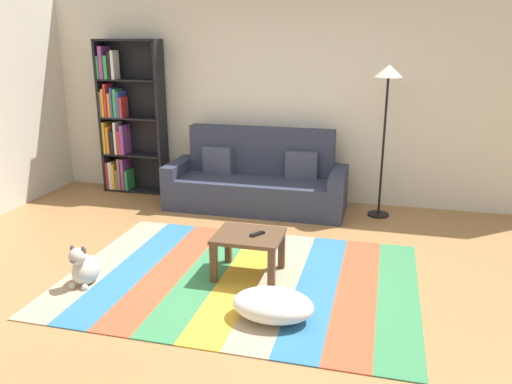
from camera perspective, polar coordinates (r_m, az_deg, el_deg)
The scene contains 10 objects.
ground_plane at distance 4.75m, azimuth -1.82°, elevation -9.53°, with size 14.00×14.00×0.00m, color #9E7042.
back_wall at distance 6.78m, azimuth 4.15°, elevation 10.41°, with size 6.80×0.10×2.70m, color silver.
rug at distance 4.73m, azimuth -1.72°, elevation -9.58°, with size 3.13×2.28×0.01m.
couch at distance 6.54m, azimuth 0.10°, elevation 1.15°, with size 2.26×0.80×1.00m.
bookshelf at distance 7.38m, azimuth -14.42°, elevation 7.63°, with size 0.90×0.28×2.09m.
coffee_table at distance 4.66m, azimuth -0.83°, elevation -5.64°, with size 0.61×0.51×0.40m.
pouf at distance 4.05m, azimuth 1.89°, elevation -12.48°, with size 0.64×0.44×0.23m, color white.
dog at distance 4.81m, azimuth -18.59°, elevation -8.00°, with size 0.22×0.35×0.40m.
standing_lamp at distance 6.18m, azimuth 14.43°, elevation 10.82°, with size 0.32×0.32×1.81m.
tv_remote at distance 4.61m, azimuth 0.14°, elevation -4.69°, with size 0.04×0.15×0.02m, color black.
Camera 1 is at (1.20, -4.08, 2.12)m, focal length 35.88 mm.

